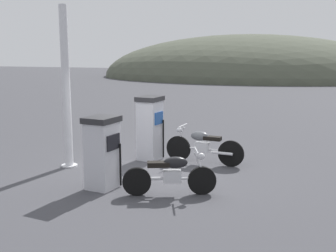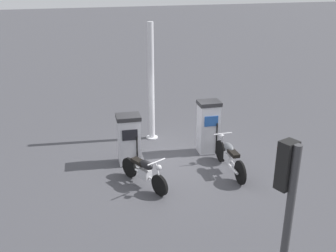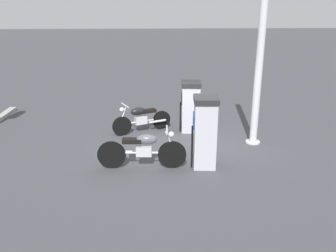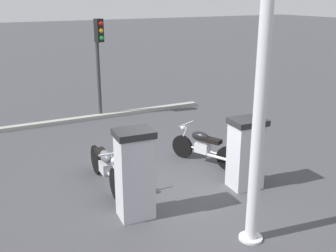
{
  "view_description": "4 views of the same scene",
  "coord_description": "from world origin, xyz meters",
  "px_view_note": "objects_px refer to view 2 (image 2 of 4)",
  "views": [
    {
      "loc": [
        3.78,
        -8.66,
        2.81
      ],
      "look_at": [
        0.73,
        -0.49,
        1.26
      ],
      "focal_mm": 44.3,
      "sensor_mm": 36.0,
      "label": 1
    },
    {
      "loc": [
        9.96,
        -3.47,
        5.31
      ],
      "look_at": [
        0.16,
        -0.25,
        1.28
      ],
      "focal_mm": 41.62,
      "sensor_mm": 36.0,
      "label": 2
    },
    {
      "loc": [
        0.93,
        8.81,
        3.56
      ],
      "look_at": [
        0.35,
        0.27,
        0.68
      ],
      "focal_mm": 37.22,
      "sensor_mm": 36.0,
      "label": 3
    },
    {
      "loc": [
        -6.6,
        3.98,
        3.92
      ],
      "look_at": [
        0.88,
        -0.14,
        1.17
      ],
      "focal_mm": 43.55,
      "sensor_mm": 36.0,
      "label": 4
    }
  ],
  "objects_px": {
    "canopy_support_pole": "(151,85)",
    "fuel_pump_near": "(129,139)",
    "motorcycle_near_pump": "(144,171)",
    "fuel_pump_far": "(208,127)",
    "motorcycle_far_pump": "(229,156)",
    "roadside_traffic_light": "(285,207)"
  },
  "relations": [
    {
      "from": "canopy_support_pole",
      "to": "fuel_pump_near",
      "type": "bearing_deg",
      "value": -35.62
    },
    {
      "from": "fuel_pump_far",
      "to": "canopy_support_pole",
      "type": "bearing_deg",
      "value": -139.52
    },
    {
      "from": "roadside_traffic_light",
      "to": "canopy_support_pole",
      "type": "xyz_separation_m",
      "value": [
        -8.03,
        0.29,
        -0.33
      ]
    },
    {
      "from": "motorcycle_far_pump",
      "to": "canopy_support_pole",
      "type": "height_order",
      "value": "canopy_support_pole"
    },
    {
      "from": "motorcycle_far_pump",
      "to": "roadside_traffic_light",
      "type": "xyz_separation_m",
      "value": [
        4.97,
        -1.72,
        1.74
      ]
    },
    {
      "from": "fuel_pump_near",
      "to": "canopy_support_pole",
      "type": "height_order",
      "value": "canopy_support_pole"
    },
    {
      "from": "motorcycle_far_pump",
      "to": "roadside_traffic_light",
      "type": "height_order",
      "value": "roadside_traffic_light"
    },
    {
      "from": "fuel_pump_near",
      "to": "motorcycle_near_pump",
      "type": "relative_size",
      "value": 0.86
    },
    {
      "from": "fuel_pump_far",
      "to": "fuel_pump_near",
      "type": "bearing_deg",
      "value": -90.0
    },
    {
      "from": "motorcycle_far_pump",
      "to": "canopy_support_pole",
      "type": "distance_m",
      "value": 3.66
    },
    {
      "from": "canopy_support_pole",
      "to": "motorcycle_near_pump",
      "type": "bearing_deg",
      "value": -19.36
    },
    {
      "from": "fuel_pump_far",
      "to": "canopy_support_pole",
      "type": "distance_m",
      "value": 2.37
    },
    {
      "from": "fuel_pump_far",
      "to": "motorcycle_far_pump",
      "type": "distance_m",
      "value": 1.49
    },
    {
      "from": "motorcycle_near_pump",
      "to": "roadside_traffic_light",
      "type": "relative_size",
      "value": 0.55
    },
    {
      "from": "motorcycle_near_pump",
      "to": "canopy_support_pole",
      "type": "relative_size",
      "value": 0.45
    },
    {
      "from": "roadside_traffic_light",
      "to": "fuel_pump_near",
      "type": "bearing_deg",
      "value": -172.3
    },
    {
      "from": "fuel_pump_near",
      "to": "canopy_support_pole",
      "type": "relative_size",
      "value": 0.39
    },
    {
      "from": "fuel_pump_near",
      "to": "fuel_pump_far",
      "type": "bearing_deg",
      "value": 90.0
    },
    {
      "from": "canopy_support_pole",
      "to": "fuel_pump_far",
      "type": "bearing_deg",
      "value": 40.48
    },
    {
      "from": "fuel_pump_far",
      "to": "roadside_traffic_light",
      "type": "height_order",
      "value": "roadside_traffic_light"
    },
    {
      "from": "fuel_pump_far",
      "to": "motorcycle_near_pump",
      "type": "distance_m",
      "value": 2.93
    },
    {
      "from": "motorcycle_far_pump",
      "to": "roadside_traffic_light",
      "type": "distance_m",
      "value": 5.54
    }
  ]
}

